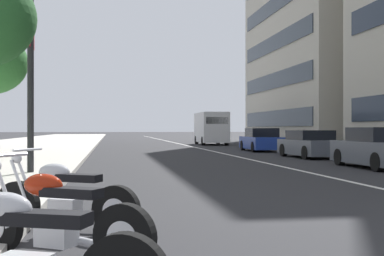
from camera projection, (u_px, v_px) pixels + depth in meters
sidewalk_right_plaza at (7, 149)px, 32.22m from camera, size 160.00×10.93×0.15m
lane_centre_stripe at (190, 146)px, 39.17m from camera, size 110.00×0.16×0.01m
motorcycle_second_in_row at (19, 256)px, 3.67m from camera, size 1.01×2.09×1.49m
motorcycle_under_tarp at (55, 221)px, 5.19m from camera, size 1.27×1.98×1.10m
motorcycle_mid_row at (64, 200)px, 6.70m from camera, size 1.11×1.96×1.10m
car_far_down_avenue at (380, 149)px, 17.52m from camera, size 4.33×1.97×1.42m
car_lead_in_lane at (310, 145)px, 23.79m from camera, size 4.16×1.92×1.29m
car_mid_block_traffic at (261, 141)px, 30.65m from camera, size 4.30×1.94×1.40m
delivery_van_ahead at (211, 128)px, 43.15m from camera, size 5.63×2.31×2.72m
street_lamp_with_banners at (42, 0)px, 14.21m from camera, size 1.26×2.25×8.21m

